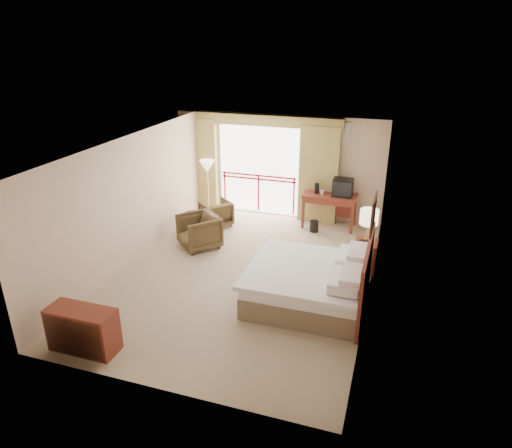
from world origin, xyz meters
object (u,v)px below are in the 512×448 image
(desk, at_px, (330,201))
(armchair_near, at_px, (200,246))
(wastebasket, at_px, (314,226))
(dresser, at_px, (83,330))
(floor_lamp, at_px, (207,168))
(table_lamp, at_px, (369,218))
(side_table, at_px, (194,220))
(armchair_far, at_px, (216,225))
(bed, at_px, (311,283))
(nightstand, at_px, (365,256))
(tv, at_px, (343,187))

(desk, relative_size, armchair_near, 1.56)
(wastebasket, distance_m, dresser, 6.20)
(floor_lamp, height_order, dresser, floor_lamp)
(table_lamp, relative_size, side_table, 1.25)
(armchair_far, bearing_deg, table_lamp, 113.61)
(table_lamp, distance_m, dresser, 5.68)
(bed, height_order, wastebasket, bed)
(armchair_far, bearing_deg, desk, 148.54)
(nightstand, xyz_separation_m, armchair_near, (-3.76, -0.01, -0.33))
(nightstand, bearing_deg, bed, -118.04)
(bed, distance_m, armchair_near, 3.31)
(armchair_near, bearing_deg, armchair_far, 137.94)
(dresser, bearing_deg, armchair_far, 89.54)
(table_lamp, distance_m, wastebasket, 2.38)
(bed, distance_m, armchair_far, 4.17)
(armchair_far, bearing_deg, wastebasket, 140.17)
(tv, xyz_separation_m, dresser, (-3.10, -6.08, -0.73))
(armchair_near, distance_m, floor_lamp, 2.38)
(nightstand, bearing_deg, desk, 117.87)
(armchair_near, xyz_separation_m, floor_lamp, (-0.58, 1.89, 1.32))
(armchair_far, height_order, dresser, dresser)
(table_lamp, relative_size, armchair_far, 0.92)
(armchair_far, xyz_separation_m, armchair_near, (0.13, -1.32, 0.00))
(armchair_far, height_order, floor_lamp, floor_lamp)
(bed, xyz_separation_m, wastebasket, (-0.57, 3.20, -0.24))
(desk, relative_size, wastebasket, 4.80)
(desk, bearing_deg, armchair_far, -164.12)
(table_lamp, relative_size, wastebasket, 2.38)
(tv, bearing_deg, floor_lamp, 166.05)
(bed, distance_m, tv, 3.68)
(bed, height_order, side_table, bed)
(tv, distance_m, side_table, 3.76)
(bed, relative_size, floor_lamp, 1.38)
(tv, bearing_deg, desk, 150.28)
(tv, xyz_separation_m, floor_lamp, (-3.53, -0.21, 0.24))
(wastebasket, height_order, floor_lamp, floor_lamp)
(nightstand, distance_m, table_lamp, 0.84)
(armchair_near, height_order, dresser, dresser)
(bed, xyz_separation_m, nightstand, (0.83, 1.52, -0.05))
(nightstand, height_order, tv, tv)
(desk, distance_m, tv, 0.51)
(bed, height_order, armchair_near, bed)
(desk, height_order, armchair_far, desk)
(armchair_near, relative_size, floor_lamp, 0.55)
(armchair_near, bearing_deg, side_table, 166.73)
(wastebasket, height_order, side_table, side_table)
(nightstand, xyz_separation_m, tv, (-0.81, 2.09, 0.76))
(bed, distance_m, wastebasket, 3.26)
(side_table, bearing_deg, dresser, -86.37)
(wastebasket, distance_m, side_table, 3.00)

